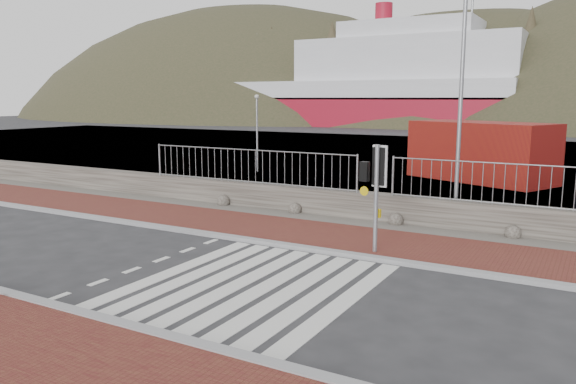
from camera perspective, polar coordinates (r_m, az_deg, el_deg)
The scene contains 14 objects.
ground at distance 12.11m, azimuth -3.60°, elevation -9.42°, with size 220.00×220.00×0.00m, color #28282B.
sidewalk_far at distance 15.91m, azimuth 5.28°, elevation -4.67°, with size 40.00×3.00×0.08m, color brown.
kerb_near at distance 9.89m, azimuth -13.38°, elevation -13.84°, with size 40.00×0.25×0.12m, color gray.
kerb_far at distance 14.59m, azimuth 2.85°, elevation -5.90°, with size 40.00×0.25×0.12m, color gray.
zebra_crossing at distance 12.11m, azimuth -3.60°, elevation -9.39°, with size 4.62×5.60×0.01m.
gravel_strip at distance 17.71m, azimuth 7.94°, elevation -3.29°, with size 40.00×1.50×0.06m, color #59544C.
stone_wall at distance 18.35m, azimuth 8.88°, elevation -1.52°, with size 40.00×0.60×0.90m, color #413C35.
railing at distance 18.00m, azimuth 8.83°, elevation 2.68°, with size 18.07×0.07×1.22m.
quay at distance 38.22m, azimuth 19.82°, elevation 3.06°, with size 120.00×40.00×0.50m, color #4C4C4F.
water at distance 72.87m, azimuth 24.53°, elevation 5.58°, with size 220.00×50.00×0.05m, color #3F4C54.
ferry at distance 83.45m, azimuth 7.77°, elevation 10.42°, with size 50.00×16.00×20.00m.
traffic_signal_far at distance 14.15m, azimuth 8.86°, elevation 1.67°, with size 0.68×0.30×2.80m.
streetlight at distance 18.09m, azimuth 17.56°, elevation 9.65°, with size 1.55×0.27×7.30m.
shipping_container at distance 28.50m, azimuth 18.98°, elevation 3.92°, with size 6.73×2.80×2.80m, color maroon.
Camera 1 is at (6.26, -9.60, 3.93)m, focal length 35.00 mm.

